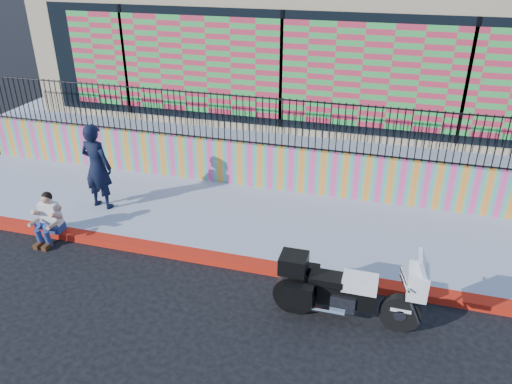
% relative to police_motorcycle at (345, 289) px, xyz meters
% --- Properties ---
extents(ground, '(90.00, 90.00, 0.00)m').
position_rel_police_motorcycle_xyz_m(ground, '(-2.33, 0.97, -0.62)').
color(ground, black).
rests_on(ground, ground).
extents(red_curb, '(16.00, 0.30, 0.15)m').
position_rel_police_motorcycle_xyz_m(red_curb, '(-2.33, 0.97, -0.54)').
color(red_curb, red).
rests_on(red_curb, ground).
extents(sidewalk, '(16.00, 3.00, 0.15)m').
position_rel_police_motorcycle_xyz_m(sidewalk, '(-2.33, 2.62, -0.54)').
color(sidewalk, '#9AA0B9').
rests_on(sidewalk, ground).
extents(mural_wall, '(16.00, 0.20, 1.10)m').
position_rel_police_motorcycle_xyz_m(mural_wall, '(-2.33, 4.22, 0.08)').
color(mural_wall, '#F23F8E').
rests_on(mural_wall, sidewalk).
extents(metal_fence, '(15.80, 0.04, 1.20)m').
position_rel_police_motorcycle_xyz_m(metal_fence, '(-2.33, 4.22, 1.23)').
color(metal_fence, black).
rests_on(metal_fence, mural_wall).
extents(elevated_platform, '(16.00, 10.00, 1.25)m').
position_rel_police_motorcycle_xyz_m(elevated_platform, '(-2.33, 9.32, 0.01)').
color(elevated_platform, '#9AA0B9').
rests_on(elevated_platform, ground).
extents(storefront_building, '(14.00, 8.06, 4.00)m').
position_rel_police_motorcycle_xyz_m(storefront_building, '(-2.33, 9.10, 2.63)').
color(storefront_building, tan).
rests_on(storefront_building, elevated_platform).
extents(police_motorcycle, '(2.37, 0.78, 1.48)m').
position_rel_police_motorcycle_xyz_m(police_motorcycle, '(0.00, 0.00, 0.00)').
color(police_motorcycle, black).
rests_on(police_motorcycle, ground).
extents(police_officer, '(0.78, 0.56, 1.99)m').
position_rel_police_motorcycle_xyz_m(police_officer, '(-5.82, 2.17, 0.53)').
color(police_officer, black).
rests_on(police_officer, sidewalk).
extents(seated_man, '(0.54, 0.71, 1.06)m').
position_rel_police_motorcycle_xyz_m(seated_man, '(-6.19, 0.72, -0.17)').
color(seated_man, navy).
rests_on(seated_man, ground).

